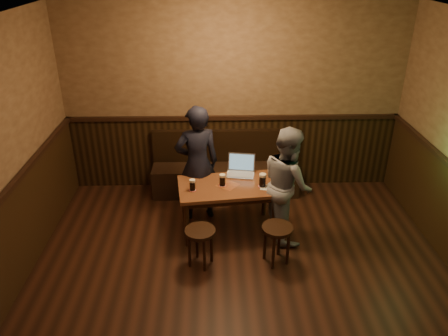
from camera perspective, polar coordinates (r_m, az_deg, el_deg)
name	(u,v)px	position (r m, az deg, el deg)	size (l,w,h in m)	color
room	(247,212)	(4.06, 3.05, -5.79)	(5.04, 6.04, 2.84)	black
bench	(225,173)	(6.69, 0.17, -0.64)	(2.20, 0.50, 0.95)	black
pub_table	(228,191)	(5.64, 0.49, -3.03)	(1.33, 0.86, 0.68)	brown
stool_left	(200,237)	(5.14, -3.13, -8.96)	(0.46, 0.46, 0.49)	black
stool_right	(277,234)	(5.20, 6.95, -8.55)	(0.48, 0.48, 0.50)	black
pint_left	(192,185)	(5.46, -4.14, -2.22)	(0.10, 0.10, 0.15)	#A7141A
pint_mid	(222,180)	(5.55, -0.21, -1.58)	(0.10, 0.10, 0.16)	#A7141A
pint_right	(263,180)	(5.55, 5.06, -1.59)	(0.12, 0.12, 0.18)	#A7141A
laptop	(241,169)	(5.86, 2.21, -0.12)	(0.41, 0.35, 0.26)	silver
menu	(269,188)	(5.56, 5.90, -2.57)	(0.22, 0.15, 0.00)	silver
person_suit	(197,164)	(5.84, -3.52, 0.55)	(0.59, 0.39, 1.63)	black
person_grey	(287,184)	(5.52, 8.25, -2.06)	(0.73, 0.57, 1.50)	gray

